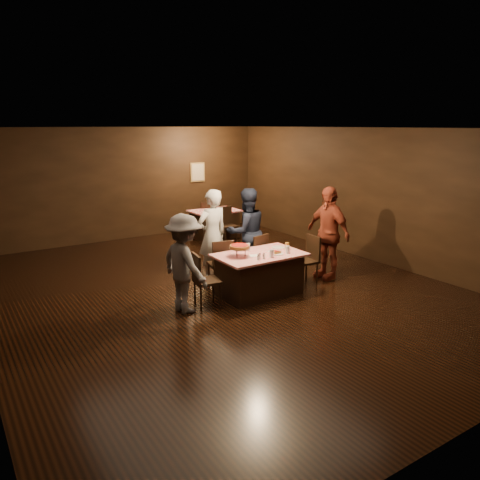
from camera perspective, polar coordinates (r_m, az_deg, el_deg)
name	(u,v)px	position (r m, az deg, el deg)	size (l,w,h in m)	color
room	(219,178)	(8.46, -2.63, 7.61)	(10.00, 10.04, 3.02)	black
main_table	(259,274)	(8.64, 2.37, -4.16)	(1.60, 1.00, 0.77)	#B70C16
back_table	(215,224)	(12.95, -3.10, 1.97)	(1.30, 0.90, 0.77)	red
chair_far_left	(220,263)	(9.01, -2.47, -2.81)	(0.42, 0.42, 0.95)	black
chair_far_right	(254,257)	(9.42, 1.72, -2.04)	(0.42, 0.42, 0.95)	black
chair_end_left	(207,280)	(8.06, -4.05, -4.87)	(0.42, 0.42, 0.95)	black
chair_end_right	(305,260)	(9.27, 7.94, -2.45)	(0.42, 0.42, 0.95)	black
chair_back_near	(228,225)	(12.34, -1.48, 1.81)	(0.42, 0.42, 0.95)	black
chair_back_far	(204,217)	(13.45, -4.39, 2.79)	(0.42, 0.42, 0.95)	black
diner_white_jacket	(212,235)	(9.31, -3.39, 0.58)	(0.67, 0.44, 1.84)	silver
diner_navy_hoodie	(247,232)	(9.67, 0.81, 1.01)	(0.88, 0.69, 1.81)	black
diner_grey_knit	(184,264)	(7.77, -6.80, -2.88)	(1.08, 0.62, 1.66)	#5A5A5F
diner_red_shirt	(328,233)	(9.58, 10.65, 0.87)	(1.10, 0.46, 1.88)	maroon
pizza_stand	(240,247)	(8.30, -0.04, -0.83)	(0.38, 0.38, 0.22)	black
plate_with_slice	(276,253)	(8.53, 4.47, -1.56)	(0.25, 0.25, 0.06)	white
plate_empty	(278,248)	(8.96, 4.71, -0.92)	(0.25, 0.25, 0.01)	white
glass_front_left	(272,254)	(8.30, 3.88, -1.65)	(0.08, 0.08, 0.14)	silver
glass_front_right	(288,250)	(8.58, 5.82, -1.18)	(0.08, 0.08, 0.14)	silver
glass_amber	(287,246)	(8.82, 5.77, -0.76)	(0.08, 0.08, 0.14)	#BF7F26
glass_back	(248,247)	(8.72, 0.99, -0.87)	(0.08, 0.08, 0.14)	silver
condiments	(261,256)	(8.19, 2.52, -2.01)	(0.17, 0.10, 0.09)	silver
napkin_center	(273,251)	(8.70, 4.01, -1.39)	(0.16, 0.16, 0.01)	white
napkin_left	(254,256)	(8.40, 1.76, -1.91)	(0.16, 0.16, 0.01)	white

